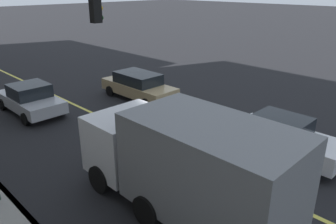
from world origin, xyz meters
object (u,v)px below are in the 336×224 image
car_white (285,137)px  car_silver (30,99)px  car_tan (138,86)px  traffic_light_mast (28,56)px  truck_gray (187,163)px

car_white → car_silver: size_ratio=0.94×
car_tan → car_silver: size_ratio=1.11×
car_silver → traffic_light_mast: bearing=159.9°
traffic_light_mast → car_silver: bearing=-20.1°
car_white → traffic_light_mast: bearing=57.6°
car_white → truck_gray: (0.41, 5.03, 0.81)m
car_silver → truck_gray: size_ratio=0.66×
car_white → traffic_light_mast: traffic_light_mast is taller
car_tan → truck_gray: bearing=147.4°
car_tan → car_white: 9.06m
car_white → traffic_light_mast: (4.58, 7.21, 3.44)m
car_tan → car_silver: (2.21, 5.27, -0.04)m
car_tan → car_white: (-9.05, 0.50, -0.00)m
car_white → truck_gray: 5.11m
truck_gray → traffic_light_mast: 5.39m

